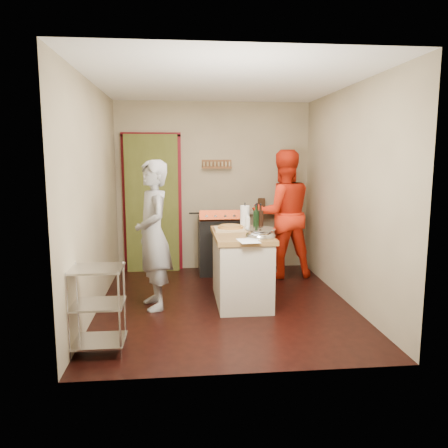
% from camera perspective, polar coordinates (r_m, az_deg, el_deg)
% --- Properties ---
extents(floor, '(3.50, 3.50, 0.00)m').
position_cam_1_polar(floor, '(5.40, 0.08, -10.31)').
color(floor, black).
rests_on(floor, ground).
extents(back_wall, '(3.00, 0.44, 2.60)m').
position_cam_1_polar(back_wall, '(6.89, -6.73, 3.44)').
color(back_wall, tan).
rests_on(back_wall, ground).
extents(left_wall, '(0.04, 3.50, 2.60)m').
position_cam_1_polar(left_wall, '(5.19, -16.64, 3.25)').
color(left_wall, tan).
rests_on(left_wall, ground).
extents(right_wall, '(0.04, 3.50, 2.60)m').
position_cam_1_polar(right_wall, '(5.48, 15.91, 3.56)').
color(right_wall, tan).
rests_on(right_wall, ground).
extents(ceiling, '(3.00, 3.50, 0.02)m').
position_cam_1_polar(ceiling, '(5.17, 0.09, 18.16)').
color(ceiling, white).
rests_on(ceiling, back_wall).
extents(stove, '(0.60, 0.63, 1.00)m').
position_cam_1_polar(stove, '(6.66, -0.74, -2.63)').
color(stove, black).
rests_on(stove, ground).
extents(wire_shelving, '(0.48, 0.40, 0.80)m').
position_cam_1_polar(wire_shelving, '(4.17, -16.22, -10.17)').
color(wire_shelving, silver).
rests_on(wire_shelving, ground).
extents(island, '(0.67, 1.25, 1.17)m').
position_cam_1_polar(island, '(5.36, 2.33, -5.37)').
color(island, '#B6AA9A').
rests_on(island, ground).
extents(person_stripe, '(0.58, 0.72, 1.73)m').
position_cam_1_polar(person_stripe, '(5.13, -9.22, -1.45)').
color(person_stripe, '#9D9DA1').
rests_on(person_stripe, ground).
extents(person_red, '(0.96, 0.78, 1.87)m').
position_cam_1_polar(person_red, '(6.47, 7.70, 1.31)').
color(person_red, red).
rests_on(person_red, ground).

